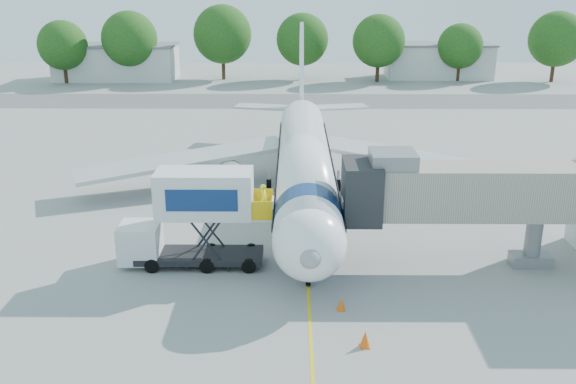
{
  "coord_description": "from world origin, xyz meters",
  "views": [
    {
      "loc": [
        -0.84,
        -39.79,
        15.51
      ],
      "look_at": [
        -1.1,
        -3.7,
        3.2
      ],
      "focal_mm": 40.0,
      "sensor_mm": 36.0,
      "label": 1
    }
  ],
  "objects_px": {
    "aircraft": "(304,160)",
    "catering_hiloader": "(193,219)",
    "jet_bridge": "(456,192)",
    "ground_tug": "(246,373)"
  },
  "relations": [
    {
      "from": "aircraft",
      "to": "jet_bridge",
      "type": "distance_m",
      "value": 13.77
    },
    {
      "from": "jet_bridge",
      "to": "ground_tug",
      "type": "relative_size",
      "value": 3.2
    },
    {
      "from": "aircraft",
      "to": "ground_tug",
      "type": "distance_m",
      "value": 22.93
    },
    {
      "from": "ground_tug",
      "to": "catering_hiloader",
      "type": "bearing_deg",
      "value": 126.62
    },
    {
      "from": "catering_hiloader",
      "to": "ground_tug",
      "type": "distance_m",
      "value": 12.27
    },
    {
      "from": "jet_bridge",
      "to": "ground_tug",
      "type": "distance_m",
      "value": 16.07
    },
    {
      "from": "aircraft",
      "to": "ground_tug",
      "type": "xyz_separation_m",
      "value": [
        -2.61,
        -22.68,
        -2.13
      ]
    },
    {
      "from": "aircraft",
      "to": "catering_hiloader",
      "type": "bearing_deg",
      "value": -119.41
    },
    {
      "from": "catering_hiloader",
      "to": "jet_bridge",
      "type": "bearing_deg",
      "value": 0.01
    },
    {
      "from": "catering_hiloader",
      "to": "ground_tug",
      "type": "relative_size",
      "value": 1.96
    }
  ]
}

